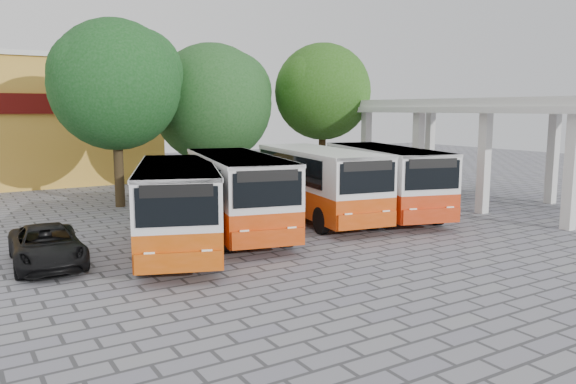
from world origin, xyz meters
TOP-DOWN VIEW (x-y plane):
  - ground at (0.00, 0.00)m, footprint 90.00×90.00m
  - terminal_shelter at (10.50, 4.00)m, footprint 6.80×15.80m
  - bus_far_left at (-6.99, 2.55)m, footprint 5.27×8.92m
  - bus_centre_left at (-3.98, 3.96)m, footprint 4.48×9.04m
  - bus_centre_right at (0.36, 4.63)m, footprint 4.04×9.02m
  - bus_far_right at (3.58, 3.94)m, footprint 4.93×9.20m
  - tree_left at (-6.25, 12.59)m, footprint 6.72×6.40m
  - tree_middle at (-0.29, 14.42)m, footprint 7.19×6.85m
  - tree_right at (6.52, 13.09)m, footprint 6.21×5.91m
  - parked_car at (-11.19, 2.92)m, footprint 2.27×4.55m

SIDE VIEW (x-z plane):
  - ground at x=0.00m, z-range 0.00..0.00m
  - parked_car at x=-11.19m, z-range 0.00..1.24m
  - bus_far_left at x=-6.99m, z-range 0.24..3.25m
  - bus_centre_left at x=-3.98m, z-range 0.24..3.34m
  - bus_centre_right at x=0.36m, z-range 0.25..3.37m
  - bus_far_right at x=3.58m, z-range 0.25..3.38m
  - terminal_shelter at x=10.50m, z-range 2.21..7.61m
  - tree_middle at x=-0.29m, z-range 1.11..9.74m
  - tree_right at x=6.52m, z-range 1.68..10.58m
  - tree_left at x=-6.25m, z-range 1.64..10.90m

